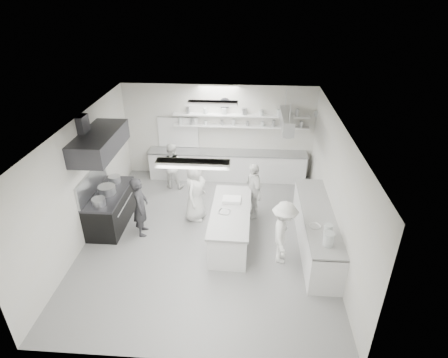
# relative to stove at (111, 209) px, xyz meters

# --- Properties ---
(floor) EXTENTS (6.00, 7.00, 0.02)m
(floor) POSITION_rel_stove_xyz_m (2.60, -0.40, -0.46)
(floor) COLOR #979797
(floor) RESTS_ON ground
(ceiling) EXTENTS (6.00, 7.00, 0.02)m
(ceiling) POSITION_rel_stove_xyz_m (2.60, -0.40, 2.56)
(ceiling) COLOR white
(ceiling) RESTS_ON wall_back
(wall_back) EXTENTS (6.00, 0.04, 3.00)m
(wall_back) POSITION_rel_stove_xyz_m (2.60, 3.10, 1.05)
(wall_back) COLOR beige
(wall_back) RESTS_ON floor
(wall_front) EXTENTS (6.00, 0.04, 3.00)m
(wall_front) POSITION_rel_stove_xyz_m (2.60, -3.90, 1.05)
(wall_front) COLOR beige
(wall_front) RESTS_ON floor
(wall_left) EXTENTS (0.04, 7.00, 3.00)m
(wall_left) POSITION_rel_stove_xyz_m (-0.40, -0.40, 1.05)
(wall_left) COLOR beige
(wall_left) RESTS_ON floor
(wall_right) EXTENTS (0.04, 7.00, 3.00)m
(wall_right) POSITION_rel_stove_xyz_m (5.60, -0.40, 1.05)
(wall_right) COLOR beige
(wall_right) RESTS_ON floor
(stove) EXTENTS (0.80, 1.80, 0.90)m
(stove) POSITION_rel_stove_xyz_m (0.00, 0.00, 0.00)
(stove) COLOR black
(stove) RESTS_ON floor
(exhaust_hood) EXTENTS (0.85, 2.00, 0.50)m
(exhaust_hood) POSITION_rel_stove_xyz_m (0.00, -0.00, 1.90)
(exhaust_hood) COLOR #323237
(exhaust_hood) RESTS_ON wall_left
(back_counter) EXTENTS (5.00, 0.60, 0.92)m
(back_counter) POSITION_rel_stove_xyz_m (2.90, 2.80, 0.01)
(back_counter) COLOR white
(back_counter) RESTS_ON floor
(shelf_lower) EXTENTS (4.20, 0.26, 0.04)m
(shelf_lower) POSITION_rel_stove_xyz_m (3.30, 2.97, 1.30)
(shelf_lower) COLOR white
(shelf_lower) RESTS_ON wall_back
(shelf_upper) EXTENTS (4.20, 0.26, 0.04)m
(shelf_upper) POSITION_rel_stove_xyz_m (3.30, 2.97, 1.65)
(shelf_upper) COLOR white
(shelf_upper) RESTS_ON wall_back
(pass_through_window) EXTENTS (1.30, 0.04, 1.00)m
(pass_through_window) POSITION_rel_stove_xyz_m (1.30, 3.08, 1.00)
(pass_through_window) COLOR black
(pass_through_window) RESTS_ON wall_back
(wall_clock) EXTENTS (0.32, 0.05, 0.32)m
(wall_clock) POSITION_rel_stove_xyz_m (2.80, 3.06, 2.00)
(wall_clock) COLOR silver
(wall_clock) RESTS_ON wall_back
(right_counter) EXTENTS (0.74, 3.30, 0.94)m
(right_counter) POSITION_rel_stove_xyz_m (5.25, -0.60, 0.02)
(right_counter) COLOR white
(right_counter) RESTS_ON floor
(pot_rack) EXTENTS (0.30, 1.60, 0.40)m
(pot_rack) POSITION_rel_stove_xyz_m (4.60, 2.00, 1.85)
(pot_rack) COLOR #A7A9AD
(pot_rack) RESTS_ON ceiling
(light_fixture_front) EXTENTS (1.30, 0.25, 0.10)m
(light_fixture_front) POSITION_rel_stove_xyz_m (2.60, -2.20, 2.49)
(light_fixture_front) COLOR white
(light_fixture_front) RESTS_ON ceiling
(light_fixture_rear) EXTENTS (1.30, 0.25, 0.10)m
(light_fixture_rear) POSITION_rel_stove_xyz_m (2.60, 1.40, 2.49)
(light_fixture_rear) COLOR white
(light_fixture_rear) RESTS_ON ceiling
(prep_island) EXTENTS (0.90, 2.32, 0.85)m
(prep_island) POSITION_rel_stove_xyz_m (3.19, -0.50, -0.03)
(prep_island) COLOR white
(prep_island) RESTS_ON floor
(stove_pot) EXTENTS (0.44, 0.44, 0.25)m
(stove_pot) POSITION_rel_stove_xyz_m (0.00, -0.03, 0.59)
(stove_pot) COLOR #A7A9AD
(stove_pot) RESTS_ON stove
(cook_stove) EXTENTS (0.45, 0.62, 1.59)m
(cook_stove) POSITION_rel_stove_xyz_m (0.93, -0.35, 0.34)
(cook_stove) COLOR #2C2C2F
(cook_stove) RESTS_ON floor
(cook_back) EXTENTS (0.75, 0.60, 1.46)m
(cook_back) POSITION_rel_stove_xyz_m (1.23, 2.10, 0.28)
(cook_back) COLOR white
(cook_back) RESTS_ON floor
(cook_island_left) EXTENTS (0.72, 0.94, 1.73)m
(cook_island_left) POSITION_rel_stove_xyz_m (2.19, 0.43, 0.41)
(cook_island_left) COLOR white
(cook_island_left) RESTS_ON floor
(cook_island_right) EXTENTS (0.67, 1.00, 1.58)m
(cook_island_right) POSITION_rel_stove_xyz_m (3.73, 0.66, 0.34)
(cook_island_right) COLOR white
(cook_island_right) RESTS_ON floor
(cook_right) EXTENTS (0.71, 1.07, 1.55)m
(cook_right) POSITION_rel_stove_xyz_m (4.41, -1.16, 0.33)
(cook_right) COLOR white
(cook_right) RESTS_ON floor
(bowl_island_a) EXTENTS (0.35, 0.35, 0.07)m
(bowl_island_a) POSITION_rel_stove_xyz_m (3.04, -0.60, 0.43)
(bowl_island_a) COLOR #A7A9AD
(bowl_island_a) RESTS_ON prep_island
(bowl_island_b) EXTENTS (0.23, 0.23, 0.05)m
(bowl_island_b) POSITION_rel_stove_xyz_m (3.06, 0.14, 0.42)
(bowl_island_b) COLOR white
(bowl_island_b) RESTS_ON prep_island
(bowl_right) EXTENTS (0.32, 0.32, 0.06)m
(bowl_right) POSITION_rel_stove_xyz_m (5.08, -1.15, 0.52)
(bowl_right) COLOR white
(bowl_right) RESTS_ON right_counter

